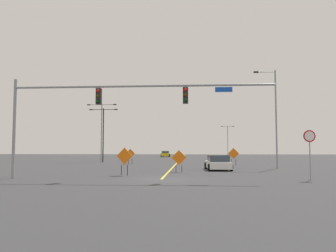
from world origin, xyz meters
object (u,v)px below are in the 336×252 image
(stop_sign, at_px, (310,145))
(car_white_distant, at_px, (218,163))
(street_lamp_near_left, at_px, (275,114))
(construction_sign_right_lane, at_px, (234,154))
(traffic_signal_assembly, at_px, (105,102))
(street_lamp_far_right, at_px, (103,130))
(construction_sign_right_shoulder, at_px, (130,154))
(street_lamp_near_right, at_px, (228,138))
(construction_sign_left_lane, at_px, (179,159))
(construction_sign_left_shoulder, at_px, (125,158))
(street_lamp_far_left, at_px, (102,127))
(car_yellow_passing, at_px, (166,154))

(stop_sign, bearing_deg, car_white_distant, 118.73)
(street_lamp_near_left, height_order, construction_sign_right_lane, street_lamp_near_left)
(traffic_signal_assembly, relative_size, car_white_distant, 3.67)
(street_lamp_far_right, height_order, construction_sign_right_shoulder, street_lamp_far_right)
(street_lamp_near_right, bearing_deg, street_lamp_near_left, -91.29)
(traffic_signal_assembly, height_order, street_lamp_near_left, street_lamp_near_left)
(traffic_signal_assembly, height_order, construction_sign_left_lane, traffic_signal_assembly)
(stop_sign, xyz_separation_m, construction_sign_left_shoulder, (-12.39, 2.49, -0.89))
(car_white_distant, bearing_deg, street_lamp_near_right, 82.72)
(stop_sign, distance_m, car_white_distant, 10.61)
(car_white_distant, bearing_deg, stop_sign, -61.27)
(construction_sign_left_lane, height_order, construction_sign_right_shoulder, construction_sign_right_shoulder)
(traffic_signal_assembly, relative_size, street_lamp_near_left, 1.75)
(street_lamp_near_right, relative_size, construction_sign_right_shoulder, 4.05)
(street_lamp_near_right, distance_m, construction_sign_left_lane, 59.32)
(street_lamp_far_left, height_order, construction_sign_right_lane, street_lamp_far_left)
(street_lamp_near_right, bearing_deg, stop_sign, -91.78)
(street_lamp_near_left, xyz_separation_m, construction_sign_right_shoulder, (-16.01, 8.34, -4.14))
(traffic_signal_assembly, bearing_deg, street_lamp_far_left, 105.70)
(street_lamp_near_right, bearing_deg, construction_sign_right_shoulder, -111.25)
(street_lamp_near_left, bearing_deg, construction_sign_left_lane, -148.50)
(street_lamp_near_left, relative_size, street_lamp_far_left, 1.12)
(construction_sign_right_lane, xyz_separation_m, car_white_distant, (-2.58, -9.01, -0.62))
(street_lamp_far_left, relative_size, construction_sign_right_lane, 4.32)
(construction_sign_left_lane, xyz_separation_m, car_yellow_passing, (-4.93, 50.18, -0.49))
(stop_sign, relative_size, construction_sign_right_lane, 1.55)
(street_lamp_far_left, distance_m, construction_sign_right_shoulder, 10.09)
(construction_sign_left_shoulder, bearing_deg, construction_sign_right_shoulder, 99.04)
(street_lamp_far_left, height_order, construction_sign_left_lane, street_lamp_far_left)
(stop_sign, bearing_deg, street_lamp_far_left, 127.42)
(street_lamp_near_left, bearing_deg, street_lamp_near_right, 88.71)
(construction_sign_left_shoulder, height_order, construction_sign_right_shoulder, construction_sign_left_shoulder)
(stop_sign, relative_size, street_lamp_near_left, 0.32)
(street_lamp_far_right, xyz_separation_m, construction_sign_left_shoulder, (7.74, -22.83, -3.36))
(stop_sign, xyz_separation_m, street_lamp_near_left, (0.81, 11.80, 3.16))
(construction_sign_left_lane, bearing_deg, street_lamp_far_left, 120.26)
(street_lamp_near_left, height_order, car_yellow_passing, street_lamp_near_left)
(construction_sign_right_shoulder, xyz_separation_m, car_white_distant, (10.15, -10.94, -0.56))
(street_lamp_far_left, xyz_separation_m, construction_sign_right_shoulder, (5.77, -7.26, -3.99))
(street_lamp_near_left, height_order, construction_sign_right_shoulder, street_lamp_near_left)
(street_lamp_near_left, relative_size, construction_sign_left_shoulder, 4.80)
(street_lamp_far_right, bearing_deg, car_yellow_passing, 77.83)
(street_lamp_far_right, xyz_separation_m, street_lamp_far_left, (-0.84, 2.09, 0.55))
(street_lamp_far_left, bearing_deg, stop_sign, -52.58)
(street_lamp_near_left, height_order, construction_sign_left_lane, street_lamp_near_left)
(street_lamp_near_right, height_order, car_white_distant, street_lamp_near_right)
(car_white_distant, bearing_deg, street_lamp_far_left, 131.18)
(street_lamp_near_right, relative_size, construction_sign_left_shoulder, 3.81)
(street_lamp_far_right, height_order, construction_sign_left_shoulder, street_lamp_far_right)
(street_lamp_near_right, height_order, construction_sign_left_shoulder, street_lamp_near_right)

